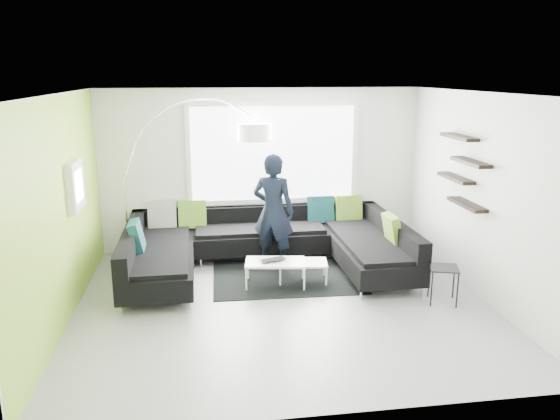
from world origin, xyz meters
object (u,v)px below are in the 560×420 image
(coffee_table, at_px, (289,271))
(sectional_sofa, at_px, (266,248))
(laptop, at_px, (275,261))
(arc_lamp, at_px, (124,182))
(person, at_px, (273,211))
(side_table, at_px, (443,285))

(coffee_table, bearing_deg, sectional_sofa, 128.15)
(sectional_sofa, relative_size, laptop, 9.85)
(arc_lamp, relative_size, person, 1.45)
(person, bearing_deg, side_table, 164.85)
(coffee_table, relative_size, laptop, 2.59)
(sectional_sofa, distance_m, arc_lamp, 2.54)
(arc_lamp, bearing_deg, laptop, -35.76)
(laptop, bearing_deg, sectional_sofa, 77.14)
(coffee_table, height_order, arc_lamp, arc_lamp)
(sectional_sofa, height_order, arc_lamp, arc_lamp)
(person, distance_m, laptop, 1.00)
(side_table, xyz_separation_m, laptop, (-2.18, 0.91, 0.13))
(coffee_table, bearing_deg, arc_lamp, 159.11)
(sectional_sofa, xyz_separation_m, person, (0.15, 0.27, 0.51))
(person, relative_size, laptop, 4.23)
(sectional_sofa, bearing_deg, laptop, -84.61)
(coffee_table, xyz_separation_m, person, (-0.13, 0.77, 0.73))
(sectional_sofa, height_order, coffee_table, sectional_sofa)
(arc_lamp, xyz_separation_m, person, (2.35, -0.61, -0.41))
(coffee_table, bearing_deg, side_table, -18.66)
(sectional_sofa, relative_size, coffee_table, 3.80)
(coffee_table, distance_m, person, 1.07)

